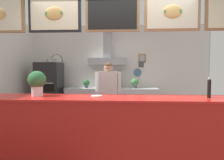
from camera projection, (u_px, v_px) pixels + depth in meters
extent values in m
plane|color=#514C47|center=(113.00, 152.00, 3.45)|extent=(6.47, 6.47, 0.00)
cube|color=#9E9E99|center=(118.00, 71.00, 6.00)|extent=(5.39, 0.12, 2.74)
cube|color=silver|center=(118.00, 71.00, 5.94)|extent=(5.35, 0.01, 2.70)
cylinder|color=black|center=(57.00, 60.00, 6.01)|extent=(0.34, 0.02, 0.34)
cylinder|color=white|center=(57.00, 60.00, 6.00)|extent=(0.31, 0.01, 0.31)
cube|color=black|center=(55.00, 60.00, 6.00)|extent=(0.12, 0.01, 0.01)
cylinder|color=beige|center=(97.00, 74.00, 5.96)|extent=(0.25, 0.02, 0.25)
cylinder|color=teal|center=(137.00, 73.00, 5.89)|extent=(0.24, 0.02, 0.24)
cube|color=white|center=(141.00, 64.00, 5.87)|extent=(0.22, 0.02, 0.25)
cube|color=#484848|center=(141.00, 64.00, 5.86)|extent=(0.16, 0.01, 0.18)
cube|color=#997047|center=(142.00, 58.00, 5.86)|extent=(0.22, 0.02, 0.26)
cube|color=#9C9C9C|center=(142.00, 58.00, 5.85)|extent=(0.16, 0.01, 0.19)
cube|color=#A3A5AD|center=(107.00, 61.00, 5.75)|extent=(1.10, 0.39, 0.20)
cube|color=#A3A5AD|center=(108.00, 42.00, 5.79)|extent=(0.24, 0.24, 0.93)
cube|color=black|center=(55.00, 15.00, 3.08)|extent=(0.83, 0.05, 0.53)
cube|color=beige|center=(54.00, 15.00, 3.05)|extent=(0.75, 0.01, 0.47)
ellipsoid|color=tan|center=(54.00, 13.00, 3.04)|extent=(0.29, 0.04, 0.20)
cube|color=#51843D|center=(54.00, 13.00, 3.03)|extent=(0.27, 0.01, 0.05)
cube|color=#9E754C|center=(112.00, 14.00, 3.03)|extent=(0.83, 0.05, 0.53)
cube|color=black|center=(112.00, 14.00, 3.00)|extent=(0.75, 0.01, 0.47)
cube|color=#9E754C|center=(172.00, 13.00, 2.98)|extent=(0.83, 0.05, 0.53)
cube|color=#F2E5C6|center=(172.00, 13.00, 2.95)|extent=(0.75, 0.01, 0.47)
ellipsoid|color=#DBAD60|center=(173.00, 11.00, 2.94)|extent=(0.28, 0.04, 0.19)
cube|color=#51843D|center=(173.00, 11.00, 2.93)|extent=(0.26, 0.01, 0.05)
cube|color=red|center=(111.00, 134.00, 2.88)|extent=(4.28, 0.62, 1.02)
cube|color=red|center=(111.00, 98.00, 2.84)|extent=(4.37, 0.65, 0.03)
cube|color=silver|center=(112.00, 103.00, 5.67)|extent=(2.61, 0.63, 0.91)
cube|color=#9FA1A5|center=(112.00, 113.00, 5.69)|extent=(2.48, 0.58, 0.02)
cube|color=#232326|center=(50.00, 91.00, 5.58)|extent=(0.65, 0.66, 1.63)
cube|color=black|center=(45.00, 88.00, 5.23)|extent=(0.48, 0.02, 0.20)
cube|color=#B7BABF|center=(44.00, 83.00, 5.21)|extent=(0.45, 0.02, 0.02)
cylinder|color=#B7BABF|center=(49.00, 61.00, 5.53)|extent=(0.14, 0.14, 0.10)
cube|color=#232328|center=(108.00, 115.00, 4.27)|extent=(0.30, 0.20, 0.89)
cube|color=white|center=(108.00, 83.00, 4.23)|extent=(0.39, 0.22, 0.50)
cylinder|color=white|center=(119.00, 82.00, 4.21)|extent=(0.08, 0.08, 0.43)
cylinder|color=white|center=(97.00, 82.00, 4.24)|extent=(0.08, 0.08, 0.43)
sphere|color=tan|center=(108.00, 67.00, 4.21)|extent=(0.19, 0.19, 0.19)
ellipsoid|color=#4C331E|center=(108.00, 65.00, 4.20)|extent=(0.18, 0.18, 0.11)
cube|color=#B7BABF|center=(111.00, 81.00, 5.61)|extent=(0.48, 0.45, 0.42)
cylinder|color=#4C4C51|center=(107.00, 82.00, 5.36)|extent=(0.06, 0.06, 0.06)
cube|color=black|center=(111.00, 88.00, 5.36)|extent=(0.43, 0.10, 0.04)
sphere|color=black|center=(116.00, 78.00, 5.35)|extent=(0.04, 0.04, 0.04)
cylinder|color=#4C4C51|center=(135.00, 87.00, 5.56)|extent=(0.13, 0.13, 0.09)
ellipsoid|color=#47894C|center=(135.00, 82.00, 5.55)|extent=(0.23, 0.23, 0.21)
cylinder|color=#4C4C51|center=(86.00, 87.00, 5.67)|extent=(0.10, 0.10, 0.07)
ellipsoid|color=#2D6638|center=(86.00, 83.00, 5.66)|extent=(0.20, 0.20, 0.18)
cylinder|color=white|center=(97.00, 96.00, 2.91)|extent=(0.17, 0.17, 0.01)
cylinder|color=black|center=(209.00, 89.00, 2.77)|extent=(0.05, 0.05, 0.25)
sphere|color=gray|center=(209.00, 79.00, 2.77)|extent=(0.04, 0.04, 0.04)
cylinder|color=silver|center=(37.00, 91.00, 2.96)|extent=(0.17, 0.17, 0.15)
cylinder|color=gray|center=(37.00, 94.00, 2.96)|extent=(0.15, 0.15, 0.05)
ellipsoid|color=#2D6638|center=(37.00, 80.00, 2.95)|extent=(0.26, 0.26, 0.26)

